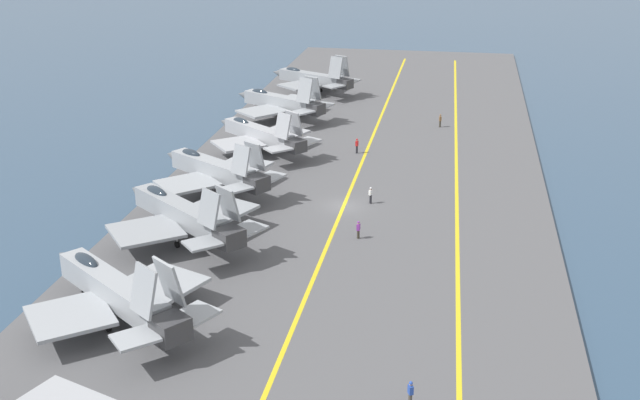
{
  "coord_description": "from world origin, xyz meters",
  "views": [
    {
      "loc": [
        -73.77,
        -10.86,
        29.63
      ],
      "look_at": [
        -5.23,
        1.47,
        2.9
      ],
      "focal_mm": 45.0,
      "sensor_mm": 36.0,
      "label": 1
    }
  ],
  "objects_px": {
    "crew_red_vest": "(357,145)",
    "parked_jet_second": "(115,291)",
    "parked_jet_third": "(182,214)",
    "crew_blue_vest": "(410,392)",
    "crew_white_vest": "(371,194)",
    "parked_jet_seventh": "(312,78)",
    "crew_brown_vest": "(440,120)",
    "parked_jet_sixth": "(280,102)",
    "parked_jet_fourth": "(215,169)",
    "parked_jet_fifth": "(261,134)",
    "crew_purple_vest": "(358,229)"
  },
  "relations": [
    {
      "from": "crew_red_vest",
      "to": "parked_jet_second",
      "type": "bearing_deg",
      "value": 164.74
    },
    {
      "from": "parked_jet_third",
      "to": "crew_red_vest",
      "type": "height_order",
      "value": "parked_jet_third"
    },
    {
      "from": "crew_blue_vest",
      "to": "crew_red_vest",
      "type": "height_order",
      "value": "crew_red_vest"
    },
    {
      "from": "crew_white_vest",
      "to": "crew_blue_vest",
      "type": "height_order",
      "value": "crew_white_vest"
    },
    {
      "from": "parked_jet_seventh",
      "to": "crew_brown_vest",
      "type": "relative_size",
      "value": 8.59
    },
    {
      "from": "parked_jet_second",
      "to": "crew_white_vest",
      "type": "relative_size",
      "value": 9.27
    },
    {
      "from": "parked_jet_second",
      "to": "parked_jet_seventh",
      "type": "relative_size",
      "value": 1.07
    },
    {
      "from": "crew_blue_vest",
      "to": "crew_red_vest",
      "type": "xyz_separation_m",
      "value": [
        49.77,
        10.04,
        0.05
      ]
    },
    {
      "from": "crew_white_vest",
      "to": "crew_brown_vest",
      "type": "xyz_separation_m",
      "value": [
        29.65,
        -5.78,
        0.01
      ]
    },
    {
      "from": "parked_jet_sixth",
      "to": "crew_brown_vest",
      "type": "height_order",
      "value": "parked_jet_sixth"
    },
    {
      "from": "parked_jet_fourth",
      "to": "crew_white_vest",
      "type": "height_order",
      "value": "parked_jet_fourth"
    },
    {
      "from": "parked_jet_fourth",
      "to": "parked_jet_fifth",
      "type": "xyz_separation_m",
      "value": [
        14.21,
        -1.35,
        -0.23
      ]
    },
    {
      "from": "parked_jet_sixth",
      "to": "crew_brown_vest",
      "type": "xyz_separation_m",
      "value": [
        -0.62,
        -21.95,
        -1.35
      ]
    },
    {
      "from": "crew_brown_vest",
      "to": "parked_jet_seventh",
      "type": "bearing_deg",
      "value": 51.63
    },
    {
      "from": "parked_jet_third",
      "to": "crew_white_vest",
      "type": "xyz_separation_m",
      "value": [
        12.18,
        -15.44,
        -1.66
      ]
    },
    {
      "from": "parked_jet_sixth",
      "to": "parked_jet_seventh",
      "type": "bearing_deg",
      "value": -5.74
    },
    {
      "from": "parked_jet_second",
      "to": "crew_red_vest",
      "type": "relative_size",
      "value": 8.87
    },
    {
      "from": "crew_white_vest",
      "to": "crew_brown_vest",
      "type": "relative_size",
      "value": 0.99
    },
    {
      "from": "parked_jet_second",
      "to": "crew_red_vest",
      "type": "xyz_separation_m",
      "value": [
        43.08,
        -11.75,
        -1.4
      ]
    },
    {
      "from": "parked_jet_sixth",
      "to": "crew_white_vest",
      "type": "xyz_separation_m",
      "value": [
        -30.27,
        -16.18,
        -1.36
      ]
    },
    {
      "from": "crew_brown_vest",
      "to": "parked_jet_fifth",
      "type": "bearing_deg",
      "value": 125.61
    },
    {
      "from": "parked_jet_fifth",
      "to": "parked_jet_third",
      "type": "bearing_deg",
      "value": 179.15
    },
    {
      "from": "parked_jet_fifth",
      "to": "crew_blue_vest",
      "type": "distance_m",
      "value": 52.81
    },
    {
      "from": "crew_red_vest",
      "to": "crew_white_vest",
      "type": "bearing_deg",
      "value": -167.5
    },
    {
      "from": "parked_jet_fifth",
      "to": "crew_brown_vest",
      "type": "distance_m",
      "value": 25.63
    },
    {
      "from": "parked_jet_fourth",
      "to": "crew_white_vest",
      "type": "bearing_deg",
      "value": -91.87
    },
    {
      "from": "parked_jet_sixth",
      "to": "parked_jet_seventh",
      "type": "distance_m",
      "value": 15.61
    },
    {
      "from": "crew_red_vest",
      "to": "crew_purple_vest",
      "type": "bearing_deg",
      "value": -171.96
    },
    {
      "from": "crew_purple_vest",
      "to": "crew_red_vest",
      "type": "xyz_separation_m",
      "value": [
        25.2,
        3.56,
        0.08
      ]
    },
    {
      "from": "parked_jet_fifth",
      "to": "crew_purple_vest",
      "type": "distance_m",
      "value": 28.03
    },
    {
      "from": "parked_jet_third",
      "to": "parked_jet_fifth",
      "type": "xyz_separation_m",
      "value": [
        26.92,
        -0.4,
        -0.39
      ]
    },
    {
      "from": "crew_brown_vest",
      "to": "crew_white_vest",
      "type": "bearing_deg",
      "value": 168.98
    },
    {
      "from": "parked_jet_sixth",
      "to": "parked_jet_seventh",
      "type": "relative_size",
      "value": 0.99
    },
    {
      "from": "crew_purple_vest",
      "to": "crew_brown_vest",
      "type": "height_order",
      "value": "crew_brown_vest"
    },
    {
      "from": "crew_white_vest",
      "to": "crew_red_vest",
      "type": "relative_size",
      "value": 0.96
    },
    {
      "from": "parked_jet_second",
      "to": "crew_brown_vest",
      "type": "bearing_deg",
      "value": -20.53
    },
    {
      "from": "parked_jet_third",
      "to": "parked_jet_fourth",
      "type": "bearing_deg",
      "value": 4.27
    },
    {
      "from": "parked_jet_third",
      "to": "crew_purple_vest",
      "type": "relative_size",
      "value": 9.43
    },
    {
      "from": "parked_jet_fifth",
      "to": "crew_brown_vest",
      "type": "xyz_separation_m",
      "value": [
        14.91,
        -20.81,
        -1.26
      ]
    },
    {
      "from": "parked_jet_sixth",
      "to": "crew_red_vest",
      "type": "bearing_deg",
      "value": -138.05
    },
    {
      "from": "parked_jet_third",
      "to": "crew_blue_vest",
      "type": "distance_m",
      "value": 30.57
    },
    {
      "from": "parked_jet_second",
      "to": "crew_brown_vest",
      "type": "relative_size",
      "value": 9.2
    },
    {
      "from": "parked_jet_second",
      "to": "parked_jet_fifth",
      "type": "distance_m",
      "value": 41.54
    },
    {
      "from": "parked_jet_third",
      "to": "parked_jet_fifth",
      "type": "distance_m",
      "value": 26.93
    },
    {
      "from": "crew_white_vest",
      "to": "crew_blue_vest",
      "type": "distance_m",
      "value": 34.1
    },
    {
      "from": "parked_jet_second",
      "to": "parked_jet_fourth",
      "type": "height_order",
      "value": "parked_jet_second"
    },
    {
      "from": "parked_jet_seventh",
      "to": "crew_brown_vest",
      "type": "bearing_deg",
      "value": -128.37
    },
    {
      "from": "crew_brown_vest",
      "to": "crew_blue_vest",
      "type": "bearing_deg",
      "value": -179.41
    },
    {
      "from": "parked_jet_third",
      "to": "crew_brown_vest",
      "type": "height_order",
      "value": "parked_jet_third"
    },
    {
      "from": "parked_jet_third",
      "to": "crew_white_vest",
      "type": "distance_m",
      "value": 19.73
    }
  ]
}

